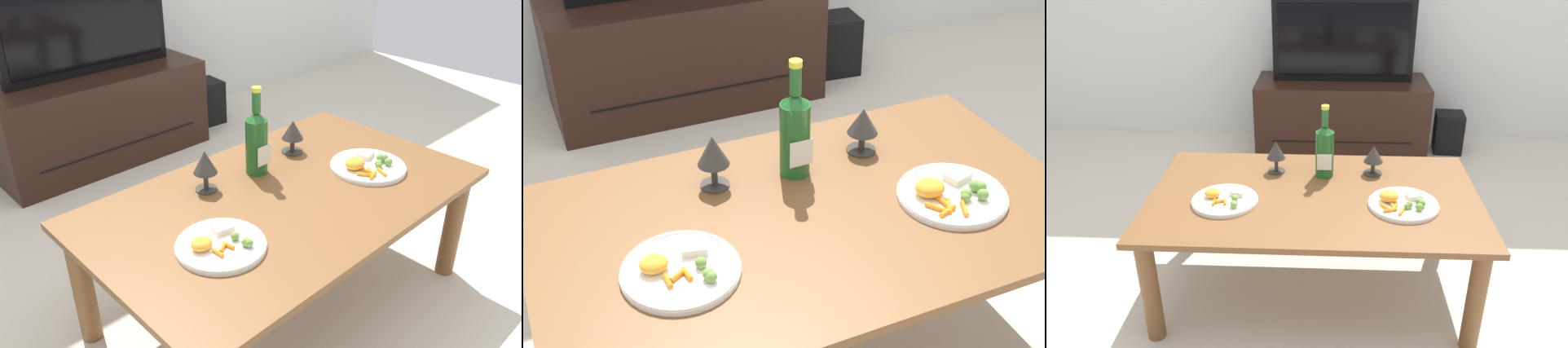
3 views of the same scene
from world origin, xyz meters
The scene contains 10 objects.
ground_plane centered at (0.00, 0.00, 0.00)m, with size 6.40×6.40×0.00m, color beige.
dining_table centered at (0.00, 0.00, 0.40)m, with size 1.34×0.80×0.47m.
tv_stand centered at (0.14, 1.58, 0.25)m, with size 1.17×0.49×0.51m.
tv_screen centered at (0.14, 1.58, 0.78)m, with size 0.94×0.05×0.56m.
floor_speaker centered at (0.90, 1.58, 0.14)m, with size 0.19×0.19×0.28m, color black.
wine_bottle centered at (0.04, 0.18, 0.60)m, with size 0.08×0.08×0.32m.
goblet_left centered at (-0.18, 0.20, 0.57)m, with size 0.08×0.08×0.15m.
goblet_right centered at (0.25, 0.20, 0.56)m, with size 0.08×0.08×0.13m.
dinner_plate_left centered at (-0.35, -0.08, 0.48)m, with size 0.26×0.26×0.05m.
dinner_plate_right centered at (0.35, -0.08, 0.49)m, with size 0.28×0.28×0.05m.
Camera 3 is at (0.06, -1.83, 1.46)m, focal length 35.00 mm.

